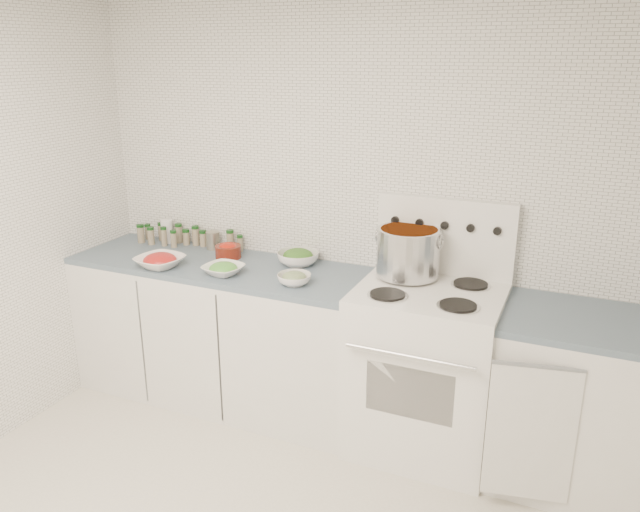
% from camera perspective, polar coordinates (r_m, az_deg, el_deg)
% --- Properties ---
extents(room_walls, '(3.54, 3.04, 2.52)m').
position_cam_1_polar(room_walls, '(2.24, -8.66, 3.53)').
color(room_walls, white).
rests_on(room_walls, ground).
extents(counter_left, '(1.85, 0.62, 0.90)m').
position_cam_1_polar(counter_left, '(3.99, -8.94, -6.78)').
color(counter_left, white).
rests_on(counter_left, ground).
extents(stove, '(0.76, 0.70, 1.36)m').
position_cam_1_polar(stove, '(3.49, 9.67, -9.74)').
color(stove, white).
rests_on(stove, ground).
extents(counter_right, '(0.89, 0.70, 0.90)m').
position_cam_1_polar(counter_right, '(3.45, 23.28, -12.36)').
color(counter_right, white).
rests_on(counter_right, ground).
extents(stock_pot, '(0.37, 0.34, 0.26)m').
position_cam_1_polar(stock_pot, '(3.43, 8.07, 0.54)').
color(stock_pot, silver).
rests_on(stock_pot, stove).
extents(bowl_tomato, '(0.31, 0.31, 0.09)m').
position_cam_1_polar(bowl_tomato, '(3.81, -14.43, -0.43)').
color(bowl_tomato, white).
rests_on(bowl_tomato, counter_left).
extents(bowl_snowpea, '(0.25, 0.25, 0.08)m').
position_cam_1_polar(bowl_snowpea, '(3.61, -8.83, -1.18)').
color(bowl_snowpea, white).
rests_on(bowl_snowpea, counter_left).
extents(bowl_broccoli, '(0.29, 0.29, 0.10)m').
position_cam_1_polar(bowl_broccoli, '(3.73, -2.03, -0.10)').
color(bowl_broccoli, white).
rests_on(bowl_broccoli, counter_left).
extents(bowl_zucchini, '(0.21, 0.21, 0.07)m').
position_cam_1_polar(bowl_zucchini, '(3.42, -2.37, -2.05)').
color(bowl_zucchini, white).
rests_on(bowl_zucchini, counter_left).
extents(bowl_pepper, '(0.16, 0.16, 0.10)m').
position_cam_1_polar(bowl_pepper, '(3.90, -8.40, 0.52)').
color(bowl_pepper, '#5F1B10').
rests_on(bowl_pepper, counter_left).
extents(salt_canister, '(0.08, 0.08, 0.16)m').
position_cam_1_polar(salt_canister, '(4.28, -13.80, 2.22)').
color(salt_canister, white).
rests_on(salt_canister, counter_left).
extents(tin_can, '(0.10, 0.10, 0.11)m').
position_cam_1_polar(tin_can, '(4.09, -9.77, 1.42)').
color(tin_can, gray).
rests_on(tin_can, counter_left).
extents(spice_cluster, '(0.76, 0.16, 0.14)m').
position_cam_1_polar(spice_cluster, '(4.21, -12.66, 1.81)').
color(spice_cluster, gray).
rests_on(spice_cluster, counter_left).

